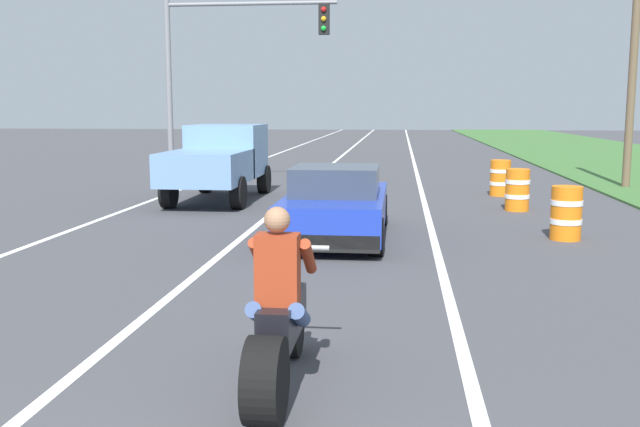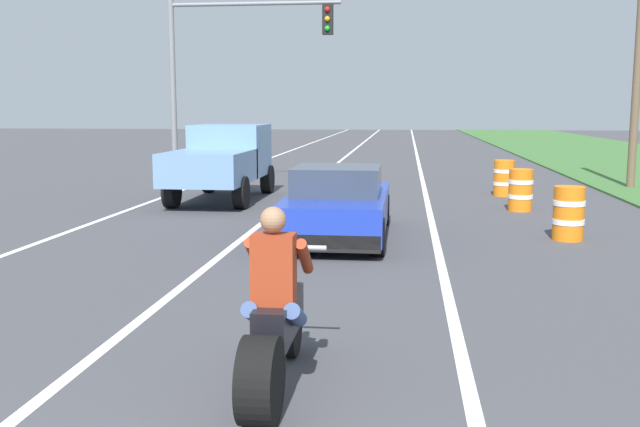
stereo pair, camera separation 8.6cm
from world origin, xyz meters
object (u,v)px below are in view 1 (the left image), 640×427
(sports_car_blue, at_px, (336,205))
(traffic_light_mast_near, at_px, (222,56))
(construction_barrel_far, at_px, (500,178))
(motorcycle_with_rider, at_px, (278,327))
(construction_barrel_mid, at_px, (517,190))
(construction_barrel_nearest, at_px, (566,213))
(pickup_truck_left_lane_light_blue, at_px, (219,159))

(sports_car_blue, xyz_separation_m, traffic_light_mast_near, (-4.38, 9.01, 3.42))
(traffic_light_mast_near, bearing_deg, construction_barrel_far, -12.60)
(motorcycle_with_rider, height_order, construction_barrel_mid, motorcycle_with_rider)
(construction_barrel_mid, bearing_deg, motorcycle_with_rider, -108.21)
(sports_car_blue, xyz_separation_m, construction_barrel_nearest, (4.26, 0.35, -0.13))
(sports_car_blue, relative_size, pickup_truck_left_lane_light_blue, 0.90)
(construction_barrel_far, bearing_deg, motorcycle_with_rider, -104.68)
(traffic_light_mast_near, bearing_deg, construction_barrel_mid, -30.10)
(construction_barrel_mid, bearing_deg, traffic_light_mast_near, 149.90)
(construction_barrel_far, bearing_deg, traffic_light_mast_near, 167.40)
(pickup_truck_left_lane_light_blue, xyz_separation_m, construction_barrel_mid, (7.55, -1.13, -0.60))
(sports_car_blue, height_order, pickup_truck_left_lane_light_blue, pickup_truck_left_lane_light_blue)
(pickup_truck_left_lane_light_blue, xyz_separation_m, construction_barrel_nearest, (7.84, -4.94, -0.60))
(motorcycle_with_rider, xyz_separation_m, sports_car_blue, (-0.16, 7.43, 0.04))
(sports_car_blue, distance_m, construction_barrel_mid, 5.76)
(motorcycle_with_rider, xyz_separation_m, construction_barrel_mid, (3.81, 11.59, -0.09))
(construction_barrel_nearest, bearing_deg, construction_barrel_far, 92.38)
(motorcycle_with_rider, distance_m, traffic_light_mast_near, 17.40)
(traffic_light_mast_near, xyz_separation_m, construction_barrel_mid, (8.36, -4.84, -3.55))
(motorcycle_with_rider, height_order, pickup_truck_left_lane_light_blue, pickup_truck_left_lane_light_blue)
(motorcycle_with_rider, xyz_separation_m, construction_barrel_far, (3.82, 14.56, -0.09))
(construction_barrel_mid, relative_size, construction_barrel_far, 1.00)
(motorcycle_with_rider, height_order, traffic_light_mast_near, traffic_light_mast_near)
(sports_car_blue, xyz_separation_m, pickup_truck_left_lane_light_blue, (-3.58, 5.29, 0.48))
(pickup_truck_left_lane_light_blue, xyz_separation_m, construction_barrel_far, (7.55, 1.85, -0.60))
(motorcycle_with_rider, distance_m, construction_barrel_nearest, 8.79)
(traffic_light_mast_near, relative_size, construction_barrel_far, 6.00)
(sports_car_blue, bearing_deg, traffic_light_mast_near, 115.94)
(motorcycle_with_rider, relative_size, sports_car_blue, 0.51)
(pickup_truck_left_lane_light_blue, xyz_separation_m, traffic_light_mast_near, (-0.80, 3.72, 2.94))
(motorcycle_with_rider, bearing_deg, pickup_truck_left_lane_light_blue, 106.38)
(pickup_truck_left_lane_light_blue, height_order, construction_barrel_nearest, pickup_truck_left_lane_light_blue)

